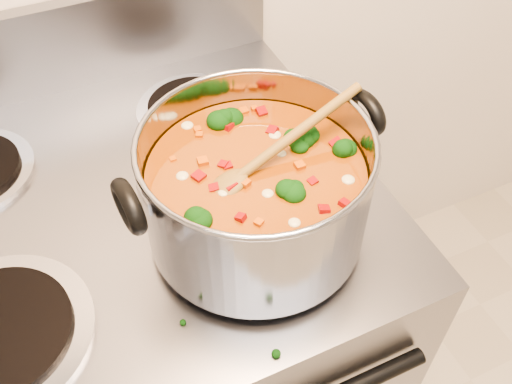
% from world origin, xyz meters
% --- Properties ---
extents(electric_range, '(0.79, 0.71, 1.08)m').
position_xyz_m(electric_range, '(-0.06, 1.16, 0.47)').
color(electric_range, gray).
rests_on(electric_range, ground).
extents(stockpot, '(0.36, 0.30, 0.18)m').
position_xyz_m(stockpot, '(0.11, 1.02, 1.01)').
color(stockpot, gray).
rests_on(stockpot, electric_range).
extents(wooden_spoon, '(0.24, 0.07, 0.08)m').
position_xyz_m(wooden_spoon, '(0.12, 1.02, 1.07)').
color(wooden_spoon, brown).
rests_on(wooden_spoon, stockpot).
extents(cooktop_crumbs, '(0.08, 0.16, 0.01)m').
position_xyz_m(cooktop_crumbs, '(-0.05, 0.93, 0.92)').
color(cooktop_crumbs, black).
rests_on(cooktop_crumbs, electric_range).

